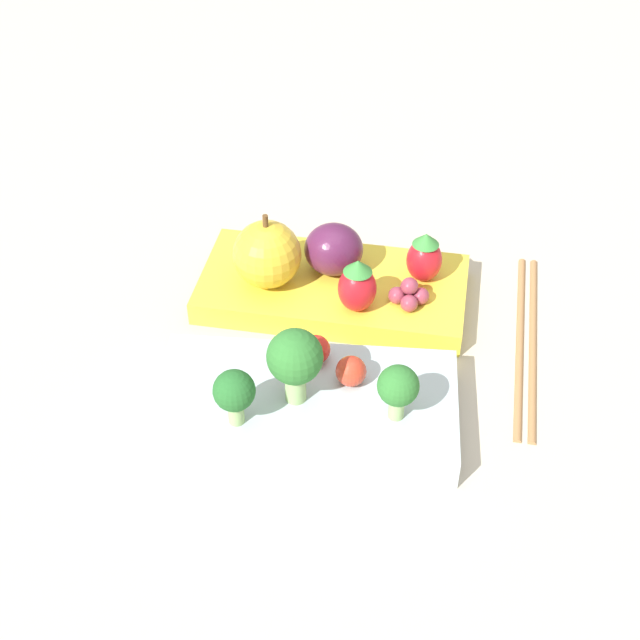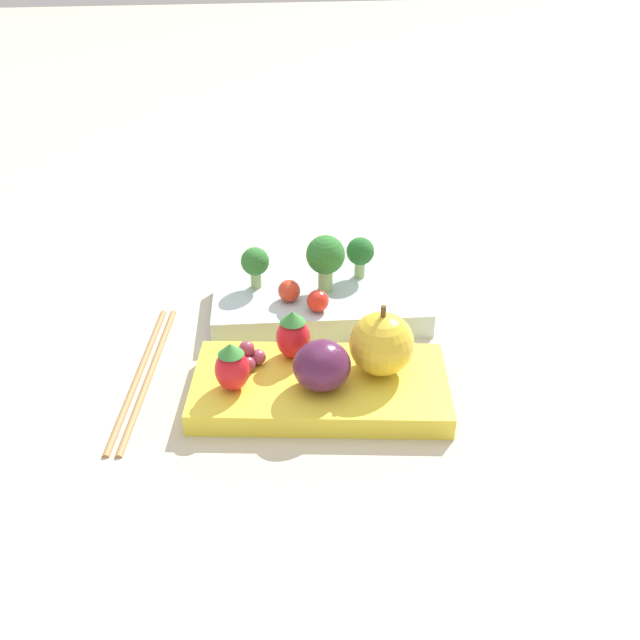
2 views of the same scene
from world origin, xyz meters
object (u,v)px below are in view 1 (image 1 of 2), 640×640
strawberry_0 (357,286)px  grape_cluster (409,294)px  apple (267,254)px  cherry_tomato_1 (318,349)px  bento_box_savoury (305,406)px  bento_box_fruit (333,289)px  strawberry_1 (424,257)px  chopsticks_pair (527,340)px  broccoli_floret_1 (295,359)px  cherry_tomato_0 (351,371)px  broccoli_floret_2 (398,387)px  plum (334,249)px  broccoli_floret_0 (234,392)px

strawberry_0 → grape_cluster: 0.04m
apple → cherry_tomato_1: bearing=115.0°
bento_box_savoury → bento_box_fruit: size_ratio=0.95×
strawberry_1 → chopsticks_pair: size_ratio=0.21×
broccoli_floret_1 → apple: (0.03, -0.13, -0.01)m
cherry_tomato_0 → chopsticks_pair: cherry_tomato_0 is taller
bento_box_fruit → broccoli_floret_1: size_ratio=3.88×
grape_cluster → bento_box_fruit: bearing=-23.9°
bento_box_savoury → strawberry_0: strawberry_0 is taller
strawberry_1 → broccoli_floret_1: bearing=56.8°
broccoli_floret_2 → grape_cluster: size_ratio=1.33×
strawberry_0 → broccoli_floret_2: bearing=103.4°
plum → grape_cluster: plum is taller
bento_box_fruit → broccoli_floret_2: size_ratio=5.27×
broccoli_floret_2 → plum: size_ratio=0.90×
broccoli_floret_1 → grape_cluster: broccoli_floret_1 is taller
strawberry_0 → plum: bearing=-67.2°
plum → chopsticks_pair: 0.17m
bento_box_savoury → bento_box_fruit: bento_box_savoury is taller
broccoli_floret_1 → broccoli_floret_2: (-0.07, 0.01, -0.01)m
cherry_tomato_0 → strawberry_1: (-0.06, -0.13, 0.01)m
grape_cluster → cherry_tomato_1: bearing=47.3°
cherry_tomato_1 → bento_box_savoury: bearing=78.1°
broccoli_floret_1 → bento_box_fruit: bearing=-98.7°
apple → bento_box_savoury: bearing=105.9°
bento_box_fruit → plum: (0.00, -0.01, 0.03)m
plum → grape_cluster: size_ratio=1.48×
broccoli_floret_1 → strawberry_0: broccoli_floret_1 is taller
broccoli_floret_1 → grape_cluster: bearing=-126.0°
broccoli_floret_0 → broccoli_floret_2: (-0.11, -0.01, -0.00)m
strawberry_1 → strawberry_0: bearing=36.6°
bento_box_fruit → chopsticks_pair: bento_box_fruit is taller
broccoli_floret_0 → cherry_tomato_0: 0.09m
bento_box_fruit → broccoli_floret_0: broccoli_floret_0 is taller
broccoli_floret_0 → cherry_tomato_0: (-0.08, -0.04, -0.02)m
cherry_tomato_0 → chopsticks_pair: 0.16m
bento_box_fruit → broccoli_floret_1: (0.02, 0.14, 0.05)m
broccoli_floret_2 → chopsticks_pair: 0.16m
bento_box_fruit → broccoli_floret_1: 0.15m
cherry_tomato_0 → broccoli_floret_0: bearing=27.8°
strawberry_1 → grape_cluster: size_ratio=1.36×
strawberry_0 → broccoli_floret_0: bearing=58.1°
broccoli_floret_1 → chopsticks_pair: (-0.17, -0.09, -0.06)m
cherry_tomato_0 → bento_box_savoury: bearing=22.6°
broccoli_floret_2 → cherry_tomato_0: 0.05m
cherry_tomato_0 → broccoli_floret_2: bearing=135.4°
apple → plum: bearing=-162.0°
cherry_tomato_0 → bento_box_fruit: bearing=-82.3°
chopsticks_pair → plum: bearing=-21.3°
bento_box_savoury → chopsticks_pair: 0.19m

